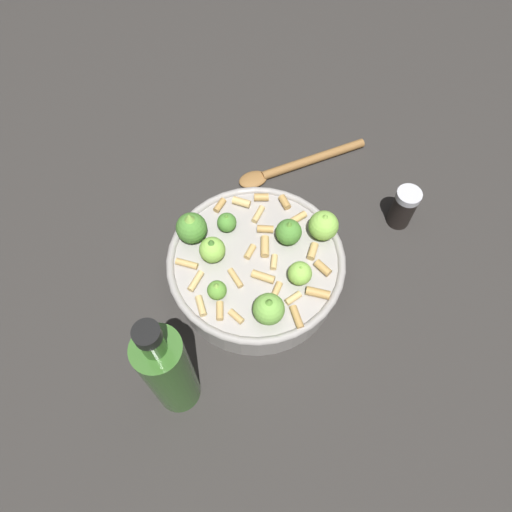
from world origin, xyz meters
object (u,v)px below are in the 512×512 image
cooking_pan (256,266)px  olive_oil_bottle (168,371)px  pepper_shaker (403,207)px  wooden_spoon (296,165)px

cooking_pan → olive_oil_bottle: (0.11, 0.18, 0.06)m
pepper_shaker → olive_oil_bottle: bearing=38.0°
cooking_pan → pepper_shaker: cooking_pan is taller
wooden_spoon → cooking_pan: bearing=70.6°
wooden_spoon → pepper_shaker: bearing=143.8°
cooking_pan → pepper_shaker: bearing=-157.0°
pepper_shaker → wooden_spoon: (0.17, -0.12, -0.03)m
olive_oil_bottle → cooking_pan: bearing=-122.6°
olive_oil_bottle → wooden_spoon: size_ratio=1.01×
cooking_pan → pepper_shaker: size_ratio=3.44×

